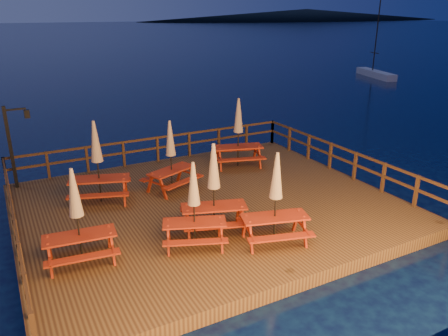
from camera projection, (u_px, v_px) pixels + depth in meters
The scene contains 14 objects.
ground at pixel (208, 214), 14.79m from camera, with size 500.00×500.00×0.00m, color black.
deck at pixel (208, 208), 14.72m from camera, with size 12.00×10.00×0.40m, color #3F2714.
deck_piles at pixel (208, 222), 14.89m from camera, with size 11.44×9.44×1.40m.
railing at pixel (186, 166), 15.86m from camera, with size 11.80×9.75×1.10m.
lamp_post at pixel (14, 139), 15.42m from camera, with size 0.85×0.18×3.00m.
headland_right at pixel (306, 15), 286.20m from camera, with size 230.40×86.40×7.00m, color black.
sailboat at pixel (375, 74), 44.61m from camera, with size 3.04×6.43×9.52m.
picnic_table_0 at pixel (214, 187), 12.33m from camera, with size 2.26×2.05×2.67m.
picnic_table_1 at pixel (77, 215), 10.79m from camera, with size 1.94×1.66×2.56m.
picnic_table_2 at pixel (97, 161), 14.28m from camera, with size 2.37×2.16×2.79m.
picnic_table_3 at pixel (171, 155), 15.30m from camera, with size 2.20×2.03×2.54m.
picnic_table_4 at pixel (194, 204), 11.57m from camera, with size 2.10×1.94×2.43m.
picnic_table_5 at pixel (276, 197), 11.75m from camera, with size 2.18×1.95×2.62m.
picnic_table_6 at pixel (238, 132), 17.66m from camera, with size 2.35×2.11×2.82m.
Camera 1 is at (-5.83, -12.04, 6.51)m, focal length 35.00 mm.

